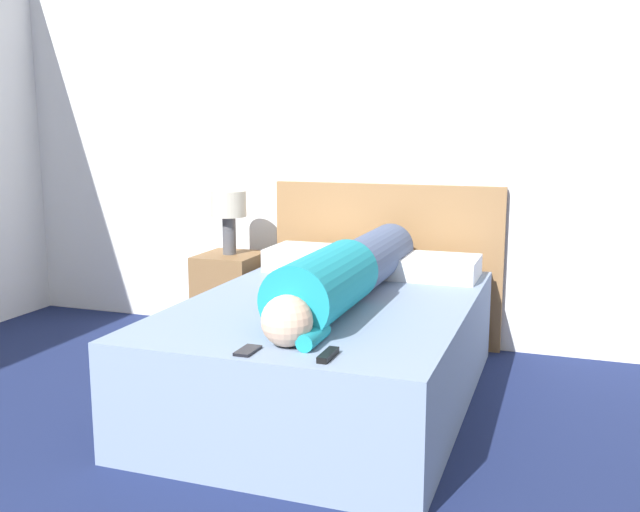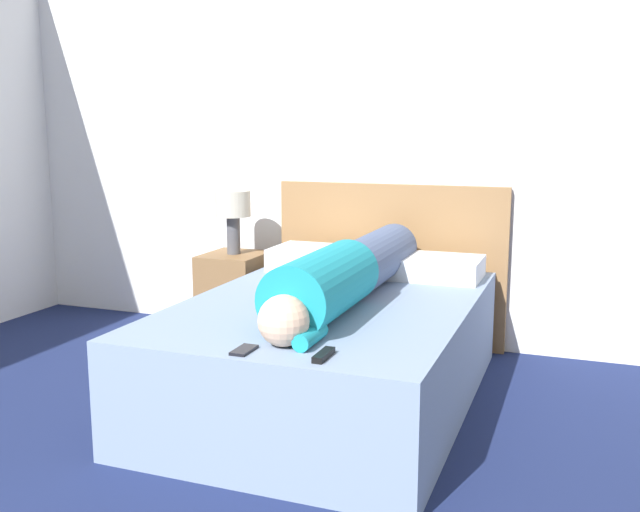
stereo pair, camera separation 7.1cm
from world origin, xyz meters
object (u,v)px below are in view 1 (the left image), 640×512
object	(u,v)px
pillow_second	(427,267)
tv_remote	(328,355)
person_lying	(347,273)
pillow_near_headboard	(320,259)
nightstand	(231,297)
cell_phone	(248,351)
table_lamp	(229,209)
bed	(330,351)

from	to	relation	value
pillow_second	tv_remote	distance (m)	1.59
person_lying	pillow_near_headboard	world-z (taller)	person_lying
nightstand	tv_remote	size ratio (longest dim) A/B	3.81
pillow_near_headboard	tv_remote	bearing A→B (deg)	-69.58
cell_phone	pillow_near_headboard	bearing A→B (deg)	99.75
cell_phone	person_lying	bearing A→B (deg)	82.69
table_lamp	pillow_second	bearing A→B (deg)	-2.58
table_lamp	tv_remote	world-z (taller)	table_lamp
tv_remote	pillow_second	bearing A→B (deg)	87.90
nightstand	pillow_second	bearing A→B (deg)	-2.58
tv_remote	cell_phone	bearing A→B (deg)	-173.84
table_lamp	pillow_second	size ratio (longest dim) A/B	0.70
pillow_second	pillow_near_headboard	bearing A→B (deg)	180.00
pillow_second	cell_phone	bearing A→B (deg)	-102.88
pillow_second	tv_remote	bearing A→B (deg)	-92.10
nightstand	bed	bearing A→B (deg)	-39.70
person_lying	pillow_second	distance (m)	0.78
person_lying	bed	bearing A→B (deg)	179.21
table_lamp	person_lying	xyz separation A→B (m)	(1.03, -0.79, -0.19)
person_lying	cell_phone	size ratio (longest dim) A/B	13.77
cell_phone	table_lamp	bearing A→B (deg)	118.63
bed	person_lying	bearing A→B (deg)	-0.79
pillow_near_headboard	table_lamp	bearing A→B (deg)	174.81
pillow_near_headboard	cell_phone	distance (m)	1.65
bed	nightstand	world-z (taller)	nightstand
bed	tv_remote	distance (m)	0.95
pillow_near_headboard	tv_remote	distance (m)	1.70
tv_remote	nightstand	bearing A→B (deg)	126.75
pillow_second	cell_phone	xyz separation A→B (m)	(-0.37, -1.63, -0.05)
table_lamp	pillow_near_headboard	xyz separation A→B (m)	(0.64, -0.06, -0.27)
pillow_near_headboard	cell_phone	bearing A→B (deg)	-80.25
table_lamp	cell_phone	world-z (taller)	table_lamp
nightstand	pillow_second	world-z (taller)	pillow_second
pillow_near_headboard	tv_remote	world-z (taller)	pillow_near_headboard
bed	cell_phone	distance (m)	0.94
bed	nightstand	size ratio (longest dim) A/B	3.51
pillow_near_headboard	pillow_second	xyz separation A→B (m)	(0.65, 0.00, -0.01)
tv_remote	person_lying	bearing A→B (deg)	102.97
table_lamp	tv_remote	distance (m)	2.09
person_lying	table_lamp	bearing A→B (deg)	142.66
tv_remote	cell_phone	world-z (taller)	tv_remote
person_lying	pillow_near_headboard	xyz separation A→B (m)	(-0.39, 0.73, -0.08)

